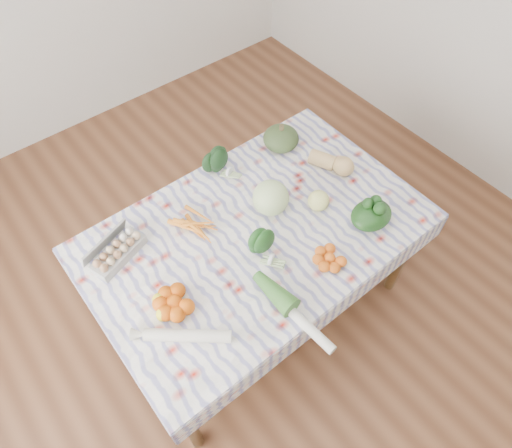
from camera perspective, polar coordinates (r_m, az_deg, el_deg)
name	(u,v)px	position (r m, az deg, el deg)	size (l,w,h in m)	color
ground	(256,302)	(2.90, 0.00, -9.73)	(4.50, 4.50, 0.00)	brown
dining_table	(256,241)	(2.32, 0.00, -2.09)	(1.60, 1.00, 0.75)	brown
tablecloth	(256,232)	(2.25, 0.00, -0.97)	(1.66, 1.06, 0.01)	white
egg_carton	(119,253)	(2.23, -16.81, -3.43)	(0.28, 0.11, 0.07)	#A1A19D
carrot_bunch	(198,227)	(2.26, -7.31, -0.36)	(0.22, 0.20, 0.04)	orange
kale_bunch	(222,164)	(2.46, -4.29, 7.45)	(0.15, 0.13, 0.13)	#153316
kabocha_squash	(281,138)	(2.60, 3.14, 10.64)	(0.20, 0.20, 0.13)	#374B25
cabbage	(271,198)	(2.26, 1.86, 3.29)	(0.18, 0.18, 0.18)	#B8D78A
butternut_squash	(332,161)	(2.51, 9.51, 7.72)	(0.11, 0.24, 0.11)	tan
orange_cluster	(174,302)	(2.03, -10.19, -9.61)	(0.23, 0.23, 0.08)	#D6560B
broccoli	(261,254)	(2.11, 0.66, -3.78)	(0.15, 0.15, 0.11)	#1C4C19
mandarin_cluster	(330,258)	(2.16, 9.20, -4.18)	(0.18, 0.18, 0.06)	orange
grapefruit	(319,201)	(2.32, 7.82, 2.91)	(0.11, 0.11, 0.11)	#EAEE7E
spinach_bag	(371,215)	(2.32, 14.20, 1.10)	(0.22, 0.18, 0.10)	black
daikon	(188,336)	(1.97, -8.55, -13.63)	(0.05, 0.05, 0.38)	white
leek	(294,313)	(2.00, 4.76, -11.08)	(0.05, 0.05, 0.45)	silver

